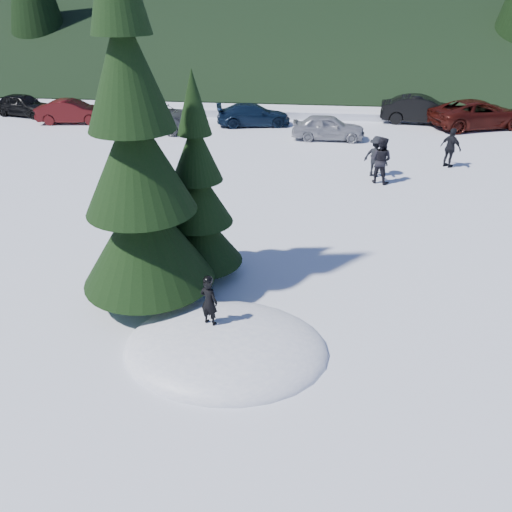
# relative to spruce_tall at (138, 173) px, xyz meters

# --- Properties ---
(ground) EXTENTS (200.00, 200.00, 0.00)m
(ground) POSITION_rel_spruce_tall_xyz_m (2.20, -1.80, -3.32)
(ground) COLOR white
(ground) RESTS_ON ground
(snow_mound) EXTENTS (4.48, 3.52, 0.96)m
(snow_mound) POSITION_rel_spruce_tall_xyz_m (2.20, -1.80, -3.32)
(snow_mound) COLOR white
(snow_mound) RESTS_ON ground
(spruce_tall) EXTENTS (3.20, 3.20, 8.60)m
(spruce_tall) POSITION_rel_spruce_tall_xyz_m (0.00, 0.00, 0.00)
(spruce_tall) COLOR black
(spruce_tall) RESTS_ON ground
(spruce_short) EXTENTS (2.20, 2.20, 5.37)m
(spruce_short) POSITION_rel_spruce_tall_xyz_m (1.00, 1.40, -1.22)
(spruce_short) COLOR black
(spruce_short) RESTS_ON ground
(child_skier) EXTENTS (0.47, 0.39, 1.11)m
(child_skier) POSITION_rel_spruce_tall_xyz_m (1.82, -1.55, -2.29)
(child_skier) COLOR black
(child_skier) RESTS_ON snow_mound
(adult_0) EXTENTS (1.12, 1.03, 1.86)m
(adult_0) POSITION_rel_spruce_tall_xyz_m (6.53, 9.47, -2.39)
(adult_0) COLOR black
(adult_0) RESTS_ON ground
(adult_1) EXTENTS (0.98, 1.02, 1.71)m
(adult_1) POSITION_rel_spruce_tall_xyz_m (9.77, 11.88, -2.47)
(adult_1) COLOR black
(adult_1) RESTS_ON ground
(adult_2) EXTENTS (1.25, 1.13, 1.68)m
(adult_2) POSITION_rel_spruce_tall_xyz_m (6.43, 10.25, -2.48)
(adult_2) COLOR black
(adult_2) RESTS_ON ground
(car_0) EXTENTS (4.18, 2.44, 1.34)m
(car_0) POSITION_rel_spruce_tall_xyz_m (-14.10, 19.30, -2.65)
(car_0) COLOR black
(car_0) RESTS_ON ground
(car_1) EXTENTS (4.16, 1.92, 1.32)m
(car_1) POSITION_rel_spruce_tall_xyz_m (-10.25, 17.83, -2.66)
(car_1) COLOR #3F0B0C
(car_1) RESTS_ON ground
(car_2) EXTENTS (5.64, 3.40, 1.46)m
(car_2) POSITION_rel_spruce_tall_xyz_m (-5.01, 16.88, -2.59)
(car_2) COLOR #494C50
(car_2) RESTS_ON ground
(car_3) EXTENTS (4.45, 2.53, 1.22)m
(car_3) POSITION_rel_spruce_tall_xyz_m (0.31, 18.46, -2.71)
(car_3) COLOR black
(car_3) RESTS_ON ground
(car_4) EXTENTS (3.74, 1.51, 1.27)m
(car_4) POSITION_rel_spruce_tall_xyz_m (4.54, 15.90, -2.68)
(car_4) COLOR #96969E
(car_4) RESTS_ON ground
(car_5) EXTENTS (4.84, 2.16, 1.54)m
(car_5) POSITION_rel_spruce_tall_xyz_m (9.98, 20.20, -2.55)
(car_5) COLOR black
(car_5) RESTS_ON ground
(car_6) EXTENTS (6.01, 4.26, 1.52)m
(car_6) POSITION_rel_spruce_tall_xyz_m (12.92, 19.46, -2.56)
(car_6) COLOR #380E0A
(car_6) RESTS_ON ground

